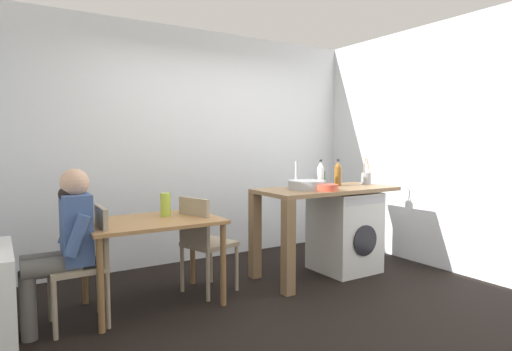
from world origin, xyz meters
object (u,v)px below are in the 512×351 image
(mixing_bowl, at_px, (326,187))
(vase, at_px, (165,205))
(chair_person_seat, at_px, (88,258))
(utensil_crock, at_px, (366,178))
(seated_person, at_px, (64,240))
(bottle_squat_brown, at_px, (322,177))
(dining_table, at_px, (153,231))
(washing_machine, at_px, (344,231))
(chair_opposite, at_px, (203,239))
(bottle_tall_green, at_px, (321,174))
(bottle_clear_small, at_px, (338,174))

(mixing_bowl, relative_size, vase, 1.11)
(chair_person_seat, height_order, utensil_crock, utensil_crock)
(seated_person, height_order, bottle_squat_brown, seated_person)
(bottle_squat_brown, bearing_deg, mixing_bowl, -125.74)
(dining_table, height_order, washing_machine, washing_machine)
(dining_table, distance_m, utensil_crock, 2.48)
(seated_person, xyz_separation_m, vase, (0.86, 0.20, 0.17))
(seated_person, distance_m, bottle_squat_brown, 2.67)
(utensil_crock, bearing_deg, chair_opposite, 177.12)
(seated_person, bearing_deg, vase, -75.74)
(mixing_bowl, xyz_separation_m, vase, (-1.50, 0.42, -0.11))
(dining_table, xyz_separation_m, utensil_crock, (2.45, -0.07, 0.35))
(chair_person_seat, distance_m, chair_opposite, 1.03)
(chair_person_seat, distance_m, bottle_tall_green, 2.45)
(washing_machine, bearing_deg, bottle_tall_green, 155.64)
(chair_opposite, distance_m, bottle_clear_small, 1.69)
(seated_person, relative_size, mixing_bowl, 5.20)
(chair_opposite, distance_m, washing_machine, 1.62)
(dining_table, xyz_separation_m, seated_person, (-0.71, -0.10, 0.03))
(bottle_squat_brown, relative_size, bottle_clear_small, 0.76)
(chair_opposite, distance_m, vase, 0.48)
(chair_person_seat, height_order, bottle_tall_green, bottle_tall_green)
(chair_opposite, height_order, bottle_clear_small, bottle_clear_small)
(washing_machine, distance_m, bottle_clear_small, 0.63)
(chair_opposite, relative_size, bottle_clear_small, 3.08)
(seated_person, relative_size, utensil_crock, 4.01)
(vase, bearing_deg, chair_opposite, -12.27)
(mixing_bowl, bearing_deg, bottle_squat_brown, 54.26)
(chair_opposite, relative_size, mixing_bowl, 3.90)
(dining_table, relative_size, bottle_tall_green, 3.75)
(washing_machine, height_order, vase, vase)
(chair_opposite, relative_size, utensil_crock, 3.00)
(seated_person, bearing_deg, chair_opposite, -82.67)
(bottle_tall_green, distance_m, utensil_crock, 0.62)
(seated_person, xyz_separation_m, bottle_squat_brown, (2.64, 0.17, 0.35))
(bottle_tall_green, bearing_deg, bottle_clear_small, -1.67)
(chair_opposite, relative_size, bottle_tall_green, 3.07)
(washing_machine, relative_size, mixing_bowl, 3.73)
(bottle_tall_green, bearing_deg, bottle_squat_brown, 41.03)
(dining_table, height_order, seated_person, seated_person)
(chair_opposite, xyz_separation_m, bottle_tall_green, (1.36, -0.04, 0.54))
(utensil_crock, bearing_deg, bottle_clear_small, 171.91)
(chair_person_seat, bearing_deg, bottle_tall_green, -86.56)
(dining_table, relative_size, bottle_clear_small, 3.77)
(washing_machine, xyz_separation_m, utensil_crock, (0.37, 0.05, 0.56))
(bottle_tall_green, xyz_separation_m, vase, (-1.69, 0.11, -0.21))
(dining_table, distance_m, mixing_bowl, 1.71)
(dining_table, height_order, bottle_squat_brown, bottle_squat_brown)
(utensil_crock, distance_m, vase, 2.31)
(bottle_clear_small, bearing_deg, dining_table, 179.53)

